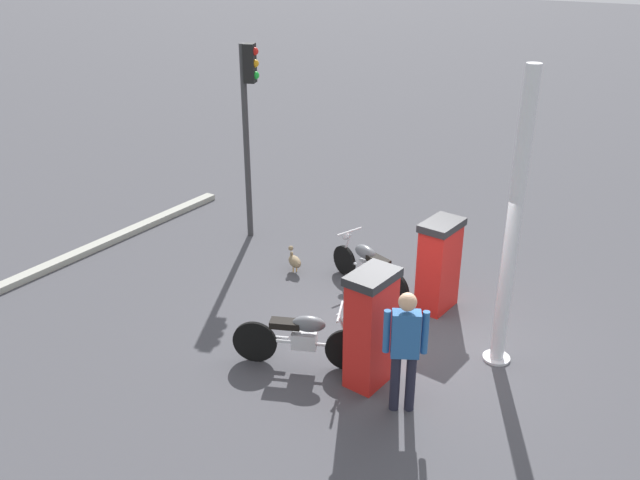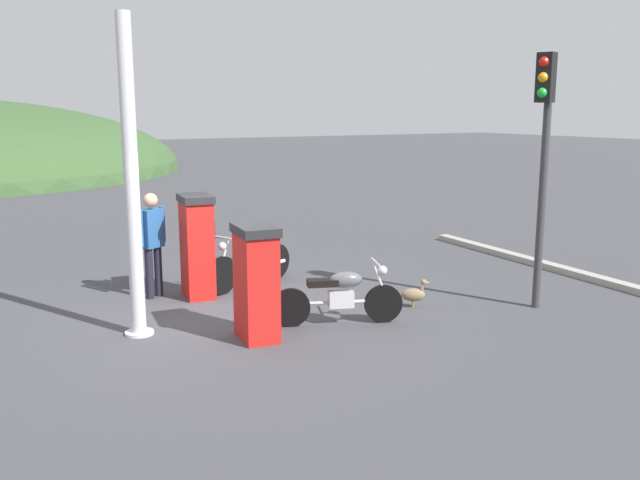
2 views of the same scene
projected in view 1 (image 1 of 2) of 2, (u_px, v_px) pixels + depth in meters
ground_plane at (412, 343)px, 10.38m from camera, size 120.00×120.00×0.00m
fuel_pump_near at (439, 265)px, 11.05m from camera, size 0.61×0.82×1.57m
fuel_pump_far at (371, 328)px, 9.15m from camera, size 0.60×0.79×1.71m
motorcycle_near_pump at (368, 265)px, 11.82m from camera, size 1.83×0.88×0.92m
motorcycle_far_pump at (303, 337)px, 9.65m from camera, size 1.88×0.89×0.97m
attendant_person at (405, 344)px, 8.53m from camera, size 0.55×0.35×1.74m
wandering_duck at (295, 261)px, 12.48m from camera, size 0.44×0.35×0.46m
roadside_traffic_light at (248, 110)px, 12.98m from camera, size 0.40×0.29×3.89m
canopy_support_pole at (513, 231)px, 9.13m from camera, size 0.40×0.40×4.31m
road_edge_kerb at (104, 243)px, 13.58m from camera, size 0.50×6.39×0.12m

